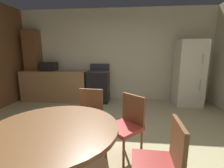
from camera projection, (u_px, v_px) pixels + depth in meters
ground_plane at (96, 155)px, 2.27m from camera, size 14.00×14.00×0.00m
wall_back at (114, 55)px, 4.88m from camera, size 6.01×0.12×2.70m
kitchen_counter at (56, 86)px, 4.83m from camera, size 1.93×0.60×0.90m
pantry_column at (34, 65)px, 4.97m from camera, size 0.44×0.36×2.10m
oven_range at (99, 86)px, 4.71m from camera, size 0.60×0.60×1.10m
refrigerator at (189, 73)px, 4.33m from camera, size 0.68×0.68×1.76m
microwave at (49, 66)px, 4.74m from camera, size 0.44×0.32×0.26m
dining_table at (55, 142)px, 1.49m from camera, size 1.20×1.20×0.76m
chair_east at (163, 162)px, 1.38m from camera, size 0.41×0.41×0.87m
chair_northeast at (127, 123)px, 2.15m from camera, size 0.57×0.57×0.87m
chair_north at (89, 114)px, 2.47m from camera, size 0.43×0.43×0.87m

